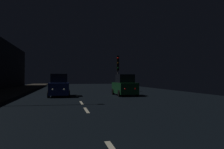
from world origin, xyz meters
TOP-DOWN VIEW (x-y plane):
  - ground at (0.00, 24.50)m, footprint 27.90×84.00m
  - sidewalk_left at (-7.75, 24.50)m, footprint 4.40×84.00m
  - lane_centerline at (0.00, 12.03)m, footprint 0.16×19.85m
  - traffic_light_far_right at (5.45, 26.56)m, footprint 0.34×0.47m
  - car_approaching_headlights at (-1.67, 20.26)m, footprint 1.94×4.21m
  - car_parked_right_far at (4.65, 20.08)m, footprint 1.92×4.15m

SIDE VIEW (x-z plane):
  - ground at x=0.00m, z-range -0.02..0.00m
  - lane_centerline at x=0.00m, z-range 0.00..0.01m
  - sidewalk_left at x=-7.75m, z-range 0.00..0.15m
  - car_parked_right_far at x=4.65m, z-range -0.09..2.00m
  - car_approaching_headlights at x=-1.67m, z-range -0.09..2.03m
  - traffic_light_far_right at x=5.45m, z-range 1.01..5.58m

